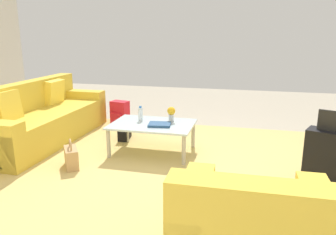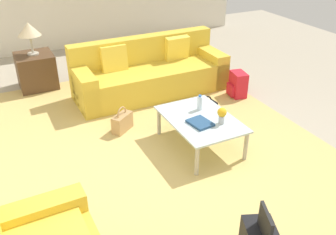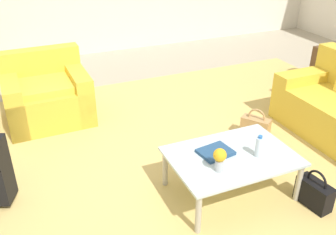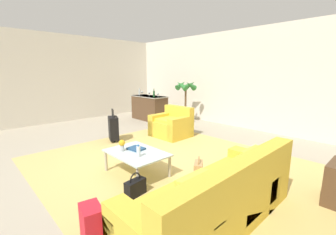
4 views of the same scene
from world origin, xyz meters
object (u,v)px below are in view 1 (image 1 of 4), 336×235
coffee_table (153,127)px  suitcase_black (326,159)px  handbag_black (125,131)px  coffee_table_book (160,124)px  flower_vase (171,113)px  backpack_red (120,113)px  couch (40,121)px  handbag_tan (71,157)px  water_bottle (141,114)px

coffee_table → suitcase_black: bearing=160.7°
suitcase_black → handbag_black: suitcase_black is taller
coffee_table_book → flower_vase: (-0.10, -0.23, 0.11)m
backpack_red → coffee_table: bearing=127.8°
couch → flower_vase: (-2.01, -0.05, 0.23)m
suitcase_black → flower_vase: bearing=-25.5°
flower_vase → suitcase_black: size_ratio=0.24×
handbag_tan → handbag_black: bearing=-100.5°
water_bottle → coffee_table_book: bearing=150.6°
water_bottle → backpack_red: (0.80, -1.19, -0.31)m
couch → coffee_table_book: size_ratio=8.56×
couch → handbag_tan: (-0.99, 0.84, -0.17)m
couch → coffee_table: couch is taller
couch → coffee_table_book: couch is taller
handbag_black → coffee_table: bearing=142.6°
coffee_table_book → handbag_tan: bearing=27.1°
water_bottle → coffee_table_book: water_bottle is taller
coffee_table → handbag_black: coffee_table is taller
coffee_table_book → backpack_red: coffee_table_book is taller
coffee_table_book → coffee_table: bearing=-42.1°
couch → water_bottle: bearing=180.0°
flower_vase → coffee_table: bearing=34.3°
coffee_table_book → handbag_black: bearing=-45.3°
coffee_table → flower_vase: bearing=-145.7°
coffee_table_book → handbag_tan: size_ratio=0.79×
flower_vase → handbag_tan: bearing=41.0°
suitcase_black → backpack_red: 3.61m
water_bottle → backpack_red: 1.47m
coffee_table → water_bottle: (0.20, -0.10, 0.14)m
coffee_table_book → suitcase_black: 1.98m
water_bottle → flower_vase: 0.42m
handbag_black → flower_vase: bearing=159.9°
water_bottle → handbag_tan: (0.60, 0.84, -0.37)m
coffee_table → couch: bearing=-3.2°
coffee_table_book → suitcase_black: bearing=153.3°
water_bottle → couch: bearing=0.0°
coffee_table_book → water_bottle: bearing=-37.8°
flower_vase → handbag_black: 0.94m
handbag_tan → backpack_red: bearing=-84.2°
couch → flower_vase: size_ratio=11.81×
coffee_table → backpack_red: (1.00, -1.29, -0.17)m
water_bottle → handbag_tan: 1.09m
flower_vase → handbag_tan: flower_vase is taller
flower_vase → handbag_tan: (1.02, 0.89, -0.40)m
suitcase_black → backpack_red: (3.00, -1.99, -0.16)m
flower_vase → backpack_red: flower_vase is taller
coffee_table → water_bottle: 0.26m
couch → suitcase_black: (-3.79, 0.80, 0.06)m
handbag_black → water_bottle: bearing=137.8°
water_bottle → coffee_table_book: (-0.32, 0.18, -0.08)m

